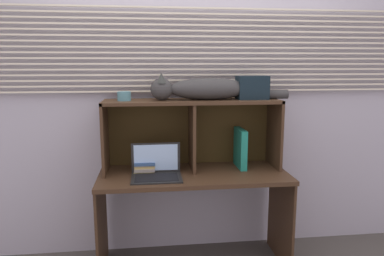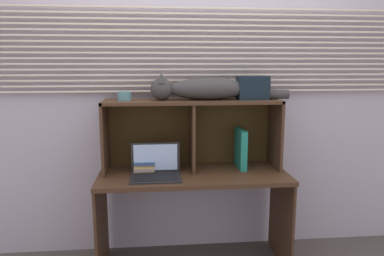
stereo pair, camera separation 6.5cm
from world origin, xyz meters
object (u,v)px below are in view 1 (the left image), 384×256
(binder_upright, at_px, (240,148))
(book_stack, at_px, (145,165))
(laptop, at_px, (156,170))
(storage_box, at_px, (252,88))
(cat, at_px, (204,89))
(small_basket, at_px, (124,96))

(binder_upright, xyz_separation_m, book_stack, (-0.71, -0.00, -0.10))
(laptop, bearing_deg, storage_box, 13.17)
(cat, xyz_separation_m, storage_box, (0.35, 0.00, 0.01))
(laptop, xyz_separation_m, small_basket, (-0.21, 0.16, 0.49))
(cat, bearing_deg, storage_box, 0.00)
(book_stack, bearing_deg, small_basket, 179.99)
(cat, relative_size, binder_upright, 3.46)
(book_stack, height_order, storage_box, storage_box)
(cat, xyz_separation_m, book_stack, (-0.43, -0.00, -0.54))
(laptop, relative_size, book_stack, 1.46)
(binder_upright, xyz_separation_m, small_basket, (-0.83, 0.00, 0.39))
(book_stack, bearing_deg, laptop, -63.90)
(storage_box, bearing_deg, binder_upright, 180.00)
(laptop, distance_m, binder_upright, 0.65)
(binder_upright, distance_m, book_stack, 0.71)
(cat, xyz_separation_m, laptop, (-0.35, -0.16, -0.54))
(small_basket, height_order, storage_box, storage_box)
(storage_box, bearing_deg, cat, -180.00)
(small_basket, bearing_deg, book_stack, -0.01)
(cat, height_order, book_stack, cat)
(laptop, bearing_deg, book_stack, 116.10)
(laptop, height_order, book_stack, laptop)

